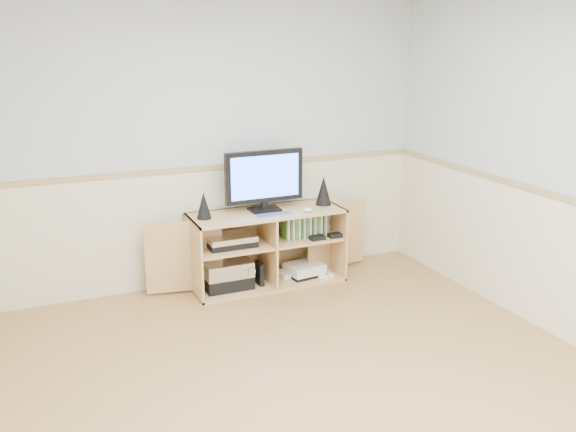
% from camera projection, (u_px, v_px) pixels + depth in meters
% --- Properties ---
extents(room, '(4.04, 4.54, 2.54)m').
position_uv_depth(room, '(305.00, 206.00, 3.51)').
color(room, tan).
rests_on(room, ground).
extents(media_cabinet, '(2.08, 0.50, 0.65)m').
position_uv_depth(media_cabinet, '(265.00, 245.00, 5.63)').
color(media_cabinet, tan).
rests_on(media_cabinet, floor).
extents(monitor, '(0.69, 0.18, 0.52)m').
position_uv_depth(monitor, '(264.00, 178.00, 5.45)').
color(monitor, black).
rests_on(monitor, media_cabinet).
extents(speaker_left, '(0.12, 0.12, 0.23)m').
position_uv_depth(speaker_left, '(204.00, 205.00, 5.26)').
color(speaker_left, black).
rests_on(speaker_left, media_cabinet).
extents(speaker_right, '(0.14, 0.14, 0.26)m').
position_uv_depth(speaker_right, '(324.00, 190.00, 5.68)').
color(speaker_right, black).
rests_on(speaker_right, media_cabinet).
extents(keyboard, '(0.31, 0.13, 0.01)m').
position_uv_depth(keyboard, '(274.00, 215.00, 5.37)').
color(keyboard, silver).
rests_on(keyboard, media_cabinet).
extents(mouse, '(0.11, 0.09, 0.04)m').
position_uv_depth(mouse, '(308.00, 210.00, 5.48)').
color(mouse, white).
rests_on(mouse, media_cabinet).
extents(av_components, '(0.50, 0.30, 0.47)m').
position_uv_depth(av_components, '(229.00, 265.00, 5.47)').
color(av_components, black).
rests_on(av_components, media_cabinet).
extents(game_consoles, '(0.46, 0.30, 0.11)m').
position_uv_depth(game_consoles, '(303.00, 270.00, 5.77)').
color(game_consoles, white).
rests_on(game_consoles, media_cabinet).
extents(game_cases, '(0.40, 0.14, 0.19)m').
position_uv_depth(game_cases, '(305.00, 226.00, 5.65)').
color(game_cases, '#3F8C3F').
rests_on(game_cases, media_cabinet).
extents(wall_outlet, '(0.12, 0.03, 0.12)m').
position_uv_depth(wall_outlet, '(311.00, 204.00, 5.94)').
color(wall_outlet, white).
rests_on(wall_outlet, wall_back).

